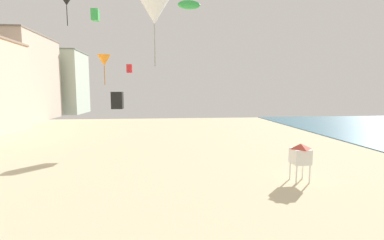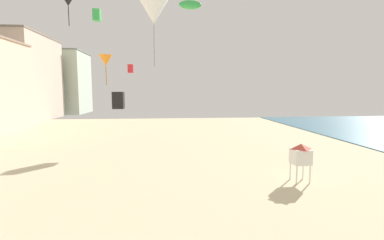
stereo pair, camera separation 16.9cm
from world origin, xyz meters
name	(u,v)px [view 1 (the left image)]	position (x,y,z in m)	size (l,w,h in m)	color
boardwalk_hotel_far	(13,78)	(-27.70, 59.77, 8.66)	(12.75, 17.17, 17.30)	#C6B29E
boardwalk_hotel_distant	(48,83)	(-27.70, 76.59, 8.19)	(18.22, 12.62, 16.37)	#B7C6B2
lifeguard_stand	(300,154)	(11.74, 17.58, 1.84)	(1.10, 1.10, 2.55)	white
kite_orange_delta	(104,60)	(-5.01, 38.22, 10.02)	(1.74, 1.74, 3.95)	orange
kite_black_delta	(66,0)	(-7.96, 33.72, 16.14)	(1.51, 1.51, 3.43)	black
kite_red_box	(129,69)	(-0.85, 30.96, 8.39)	(0.57, 0.57, 0.89)	red
kite_black_box	(117,100)	(-1.84, 28.69, 5.05)	(1.09, 1.09, 1.71)	black
kite_white_delta	(154,12)	(2.38, 15.47, 10.03)	(1.48, 1.48, 3.37)	white
kite_green_box	(95,15)	(-6.13, 39.03, 16.01)	(0.94, 0.94, 1.47)	green
kite_green_parafoil	(189,5)	(5.73, 32.12, 15.57)	(2.52, 0.70, 0.98)	green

